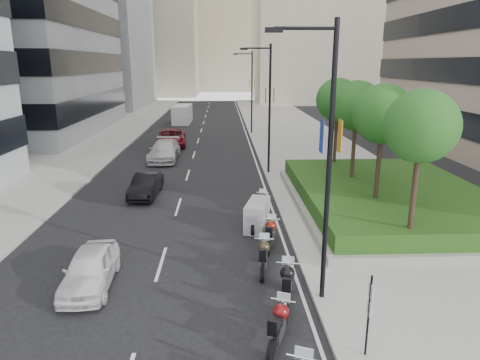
{
  "coord_description": "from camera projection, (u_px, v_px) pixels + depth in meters",
  "views": [
    {
      "loc": [
        1.01,
        -11.73,
        7.75
      ],
      "look_at": [
        1.88,
        9.2,
        2.0
      ],
      "focal_mm": 32.0,
      "sensor_mm": 36.0,
      "label": 1
    }
  ],
  "objects": [
    {
      "name": "car_d",
      "position": [
        171.0,
        138.0,
        41.13
      ],
      "size": [
        3.11,
        5.92,
        1.59
      ],
      "primitive_type": "imported",
      "rotation": [
        0.0,
        0.0,
        0.08
      ],
      "color": "maroon",
      "rests_on": "ground"
    },
    {
      "name": "sidewalk_right",
      "position": [
        303.0,
        143.0,
        42.56
      ],
      "size": [
        10.0,
        100.0,
        0.15
      ],
      "primitive_type": "cube",
      "color": "#9E9B93",
      "rests_on": "ground"
    },
    {
      "name": "car_b",
      "position": [
        146.0,
        185.0,
        25.61
      ],
      "size": [
        1.66,
        4.09,
        1.32
      ],
      "primitive_type": "imported",
      "rotation": [
        0.0,
        0.0,
        -0.07
      ],
      "color": "black",
      "rests_on": "ground"
    },
    {
      "name": "hedge",
      "position": [
        389.0,
        193.0,
        23.1
      ],
      "size": [
        9.4,
        13.4,
        0.8
      ],
      "primitive_type": "cube",
      "color": "#214213",
      "rests_on": "planter"
    },
    {
      "name": "motorcycle_3",
      "position": [
        263.0,
        256.0,
        16.37
      ],
      "size": [
        0.75,
        2.25,
        1.12
      ],
      "rotation": [
        0.0,
        0.0,
        1.43
      ],
      "color": "black",
      "rests_on": "ground"
    },
    {
      "name": "car_c",
      "position": [
        164.0,
        151.0,
        35.06
      ],
      "size": [
        2.29,
        5.56,
        1.61
      ],
      "primitive_type": "imported",
      "rotation": [
        0.0,
        0.0,
        -0.01
      ],
      "color": "silver",
      "rests_on": "ground"
    },
    {
      "name": "building_grey_far",
      "position": [
        80.0,
        21.0,
        75.83
      ],
      "size": [
        22.0,
        26.0,
        30.0
      ],
      "primitive_type": "cube",
      "color": "gray",
      "rests_on": "ground"
    },
    {
      "name": "building_cream_centre",
      "position": [
        225.0,
        23.0,
        123.98
      ],
      "size": [
        30.0,
        24.0,
        38.0
      ],
      "primitive_type": "cube",
      "color": "#B7AD93",
      "rests_on": "ground"
    },
    {
      "name": "motorcycle_1",
      "position": [
        279.0,
        325.0,
        12.1
      ],
      "size": [
        1.0,
        2.11,
        1.1
      ],
      "rotation": [
        0.0,
        0.0,
        1.2
      ],
      "color": "black",
      "rests_on": "ground"
    },
    {
      "name": "tree_1",
      "position": [
        383.0,
        115.0,
        19.93
      ],
      "size": [
        2.8,
        2.8,
        6.3
      ],
      "color": "#332319",
      "rests_on": "planter"
    },
    {
      "name": "tree_3",
      "position": [
        338.0,
        100.0,
        27.64
      ],
      "size": [
        2.8,
        2.8,
        6.3
      ],
      "color": "#332319",
      "rests_on": "planter"
    },
    {
      "name": "lane_edge",
      "position": [
        250.0,
        144.0,
        42.37
      ],
      "size": [
        0.12,
        100.0,
        0.01
      ],
      "primitive_type": "cube",
      "color": "silver",
      "rests_on": "ground"
    },
    {
      "name": "building_cream_left",
      "position": [
        143.0,
        24.0,
        104.44
      ],
      "size": [
        26.0,
        24.0,
        34.0
      ],
      "primitive_type": "cube",
      "color": "#B7AD93",
      "rests_on": "ground"
    },
    {
      "name": "ground",
      "position": [
        192.0,
        320.0,
        13.32
      ],
      "size": [
        160.0,
        160.0,
        0.0
      ],
      "primitive_type": "plane",
      "color": "black",
      "rests_on": "ground"
    },
    {
      "name": "parking_sign",
      "position": [
        369.0,
        312.0,
        11.2
      ],
      "size": [
        0.06,
        0.32,
        2.5
      ],
      "color": "black",
      "rests_on": "ground"
    },
    {
      "name": "lane_centre",
      "position": [
        197.0,
        144.0,
        42.16
      ],
      "size": [
        0.12,
        100.0,
        0.01
      ],
      "primitive_type": "cube",
      "color": "silver",
      "rests_on": "ground"
    },
    {
      "name": "lamp_post_2",
      "position": [
        250.0,
        88.0,
        46.83
      ],
      "size": [
        2.34,
        0.45,
        9.0
      ],
      "color": "black",
      "rests_on": "ground"
    },
    {
      "name": "motorcycle_2",
      "position": [
        287.0,
        284.0,
        14.24
      ],
      "size": [
        0.78,
        2.32,
        1.16
      ],
      "rotation": [
        0.0,
        0.0,
        1.38
      ],
      "color": "black",
      "rests_on": "ground"
    },
    {
      "name": "lamp_post_1",
      "position": [
        267.0,
        103.0,
        29.48
      ],
      "size": [
        2.34,
        0.45,
        9.0
      ],
      "color": "black",
      "rests_on": "ground"
    },
    {
      "name": "motorcycle_5",
      "position": [
        257.0,
        215.0,
        20.55
      ],
      "size": [
        1.46,
        2.39,
        1.36
      ],
      "rotation": [
        0.0,
        0.0,
        1.31
      ],
      "color": "black",
      "rests_on": "ground"
    },
    {
      "name": "motorcycle_6",
      "position": [
        262.0,
        203.0,
        22.75
      ],
      "size": [
        0.68,
        2.03,
        1.01
      ],
      "rotation": [
        0.0,
        0.0,
        1.47
      ],
      "color": "black",
      "rests_on": "ground"
    },
    {
      "name": "delivery_van",
      "position": [
        182.0,
        115.0,
        56.49
      ],
      "size": [
        2.33,
        5.64,
        2.33
      ],
      "rotation": [
        0.0,
        0.0,
        -0.04
      ],
      "color": "white",
      "rests_on": "ground"
    },
    {
      "name": "tree_0",
      "position": [
        421.0,
        127.0,
        16.07
      ],
      "size": [
        2.8,
        2.8,
        6.3
      ],
      "color": "#332319",
      "rests_on": "planter"
    },
    {
      "name": "car_a",
      "position": [
        90.0,
        269.0,
        15.21
      ],
      "size": [
        1.79,
        4.05,
        1.36
      ],
      "primitive_type": "imported",
      "rotation": [
        0.0,
        0.0,
        0.05
      ],
      "color": "white",
      "rests_on": "ground"
    },
    {
      "name": "sidewalk_left",
      "position": [
        89.0,
        144.0,
        41.72
      ],
      "size": [
        8.0,
        100.0,
        0.15
      ],
      "primitive_type": "cube",
      "color": "#9E9B93",
      "rests_on": "ground"
    },
    {
      "name": "planter",
      "position": [
        388.0,
        204.0,
        23.26
      ],
      "size": [
        10.0,
        14.0,
        0.4
      ],
      "primitive_type": "cube",
      "color": "gray",
      "rests_on": "sidewalk_right"
    },
    {
      "name": "building_cream_right",
      "position": [
        325.0,
        10.0,
        86.51
      ],
      "size": [
        28.0,
        24.0,
        36.0
      ],
      "primitive_type": "cube",
      "color": "#B7AD93",
      "rests_on": "ground"
    },
    {
      "name": "motorcycle_4",
      "position": [
        270.0,
        234.0,
        18.49
      ],
      "size": [
        0.77,
        2.24,
        1.12
      ],
      "rotation": [
        0.0,
        0.0,
        1.37
      ],
      "color": "black",
      "rests_on": "ground"
    },
    {
      "name": "tree_2",
      "position": [
        357.0,
        106.0,
        23.78
      ],
      "size": [
        2.8,
        2.8,
        6.3
      ],
      "color": "#332319",
      "rests_on": "planter"
    },
    {
      "name": "lamp_post_0",
      "position": [
        325.0,
        154.0,
        13.1
      ],
      "size": [
        2.34,
        0.45,
        9.0
      ],
      "color": "black",
      "rests_on": "ground"
    }
  ]
}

